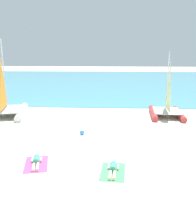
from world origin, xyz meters
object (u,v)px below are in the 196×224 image
(towel_left, at_px, (36,164))
(sunbather_left, at_px, (36,161))
(sunbather_right, at_px, (113,168))
(sailboat_red, at_px, (167,107))
(beach_ball, at_px, (82,132))
(towel_right, at_px, (113,172))
(sailboat_white, at_px, (5,105))

(towel_left, distance_m, sunbather_left, 0.14)
(sunbather_right, bearing_deg, towel_left, 175.93)
(sailboat_red, xyz_separation_m, beach_ball, (-6.49, -5.03, -0.64))
(sailboat_red, xyz_separation_m, sunbather_left, (-8.24, -9.46, -0.66))
(sailboat_red, height_order, towel_right, sailboat_red)
(sailboat_white, xyz_separation_m, sunbather_right, (8.92, -9.50, -0.80))
(sunbather_left, height_order, towel_right, sunbather_left)
(sailboat_white, relative_size, towel_right, 3.30)
(sunbather_right, height_order, beach_ball, sunbather_right)
(sunbather_left, height_order, beach_ball, sunbather_left)
(sailboat_red, height_order, sailboat_white, sailboat_white)
(sailboat_red, relative_size, towel_right, 2.80)
(sailboat_red, height_order, sunbather_right, sailboat_red)
(sailboat_red, relative_size, sunbather_left, 3.41)
(sailboat_white, height_order, towel_left, sailboat_white)
(sunbather_left, bearing_deg, towel_right, -22.54)
(sailboat_white, distance_m, towel_left, 10.39)
(sunbather_right, xyz_separation_m, beach_ball, (-2.00, 5.03, 0.02))
(sunbather_left, bearing_deg, beach_ball, 56.03)
(towel_left, relative_size, towel_right, 1.00)
(towel_right, xyz_separation_m, beach_ball, (-2.00, 5.10, 0.14))
(beach_ball, bearing_deg, sunbather_right, -68.31)
(sunbather_right, bearing_deg, sailboat_red, 70.09)
(sailboat_red, height_order, sunbather_left, sailboat_red)
(sailboat_white, distance_m, beach_ball, 8.27)
(towel_left, xyz_separation_m, sunbather_left, (-0.01, 0.07, 0.13))
(towel_left, bearing_deg, sunbather_left, 102.40)
(towel_right, xyz_separation_m, sunbather_right, (0.00, 0.07, 0.13))
(towel_left, relative_size, beach_ball, 6.29)
(sunbather_left, bearing_deg, sunbather_right, -21.53)
(towel_left, bearing_deg, sailboat_red, 49.20)
(sailboat_white, bearing_deg, towel_right, -59.21)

